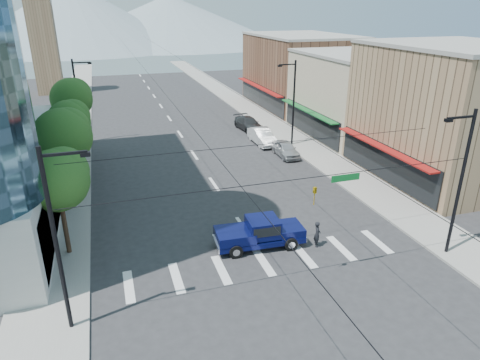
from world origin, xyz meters
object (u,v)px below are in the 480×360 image
Objects in this scene: pedestrian at (317,234)px; parked_car_far at (249,124)px; parked_car_near at (286,149)px; pickup_truck at (259,232)px; parked_car_mid at (262,136)px.

pedestrian is 27.43m from parked_car_far.
parked_car_near is 0.83× the size of parked_car_far.
pickup_truck is at bearing -113.41° from parked_car_far.
pedestrian reaches higher than parked_car_mid.
parked_car_far is (-0.38, 10.39, 0.02)m from parked_car_near.
pedestrian is 17.39m from parked_car_near.
parked_car_near is at bearing 2.50° from pedestrian.
pickup_truck is at bearing 92.08° from pedestrian.
parked_car_far is at bearing 85.40° from parked_car_mid.
parked_car_mid is (7.75, 20.17, -0.15)m from pickup_truck.
pedestrian is at bearing -105.78° from parked_car_far.
parked_car_far is (4.67, 27.03, -0.08)m from pedestrian.
pedestrian is 21.68m from parked_car_mid.
parked_car_mid is 5.80m from parked_car_far.
pedestrian reaches higher than parked_car_far.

